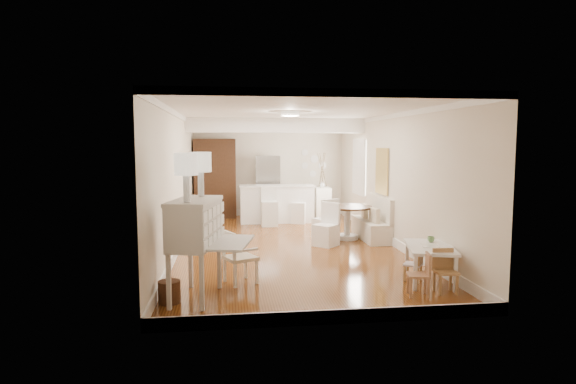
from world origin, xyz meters
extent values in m
plane|color=brown|center=(0.00, 0.00, 0.00)|extent=(9.00, 9.00, 0.00)
cube|color=white|center=(0.00, 0.00, 2.80)|extent=(4.50, 9.00, 0.04)
cube|color=beige|center=(0.00, 4.50, 1.40)|extent=(4.50, 0.04, 2.80)
cube|color=beige|center=(0.00, -4.50, 1.40)|extent=(4.50, 0.04, 2.80)
cube|color=beige|center=(-2.25, 0.00, 1.40)|extent=(0.04, 9.00, 2.80)
cube|color=beige|center=(2.25, 0.00, 1.40)|extent=(0.04, 9.00, 2.80)
cube|color=white|center=(0.00, 2.20, 2.62)|extent=(4.50, 0.45, 0.36)
cube|color=tan|center=(2.21, 0.50, 1.55)|extent=(0.04, 0.84, 1.04)
cube|color=white|center=(2.23, 2.40, 1.55)|extent=(0.04, 1.10, 1.40)
cylinder|color=#381E11|center=(-1.20, 4.48, 1.85)|extent=(0.30, 0.03, 0.30)
cylinder|color=white|center=(0.00, -0.50, 2.75)|extent=(0.36, 0.36, 0.08)
cube|color=beige|center=(-1.70, -3.29, 0.70)|extent=(1.31, 1.33, 1.41)
cube|color=white|center=(-1.06, -2.61, 0.42)|extent=(0.64, 0.64, 0.83)
cylinder|color=#4C2B17|center=(-2.05, -3.44, 0.15)|extent=(0.40, 0.40, 0.30)
cube|color=white|center=(1.90, -2.91, 0.29)|extent=(0.95, 1.28, 0.57)
cube|color=#996845|center=(1.44, -3.59, 0.32)|extent=(0.37, 0.37, 0.64)
cube|color=tan|center=(1.65, -2.85, 0.28)|extent=(0.37, 0.37, 0.56)
cube|color=tan|center=(1.89, -3.50, 0.32)|extent=(0.34, 0.34, 0.65)
cube|color=silver|center=(1.99, 0.50, 0.49)|extent=(0.52, 1.60, 0.98)
cylinder|color=#402614|center=(1.45, 0.57, 0.38)|extent=(1.37, 1.37, 0.76)
cube|color=white|center=(0.82, -0.09, 0.45)|extent=(0.62, 0.62, 0.91)
cube|color=white|center=(0.95, 0.60, 0.47)|extent=(0.59, 0.60, 0.94)
cube|color=white|center=(0.10, 3.10, 0.52)|extent=(2.05, 0.65, 1.03)
cube|color=white|center=(-0.16, 2.52, 0.52)|extent=(0.42, 0.42, 1.04)
cube|color=white|center=(0.69, 2.87, 0.46)|extent=(0.46, 0.46, 0.91)
cube|color=#381E11|center=(-1.60, 4.18, 1.15)|extent=(1.20, 0.60, 2.30)
imported|color=silver|center=(0.30, 4.15, 0.90)|extent=(0.75, 0.65, 1.80)
cube|color=white|center=(1.48, 3.67, 0.46)|extent=(0.49, 0.98, 0.91)
imported|color=#649859|center=(2.03, -2.63, 0.62)|extent=(0.13, 0.13, 0.09)
imported|color=white|center=(1.49, 3.69, 0.99)|extent=(0.18, 0.18, 0.16)
camera|label=1|loc=(-1.24, -9.98, 2.17)|focal=30.00mm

